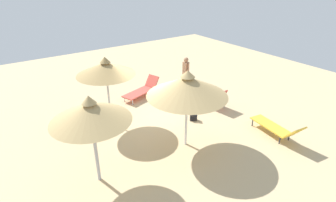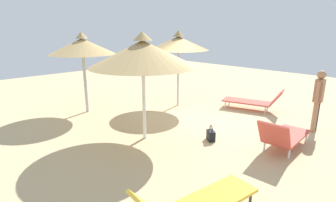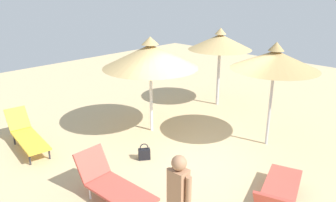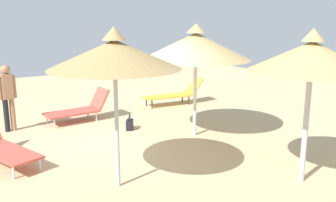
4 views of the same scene
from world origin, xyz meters
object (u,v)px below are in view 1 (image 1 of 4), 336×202
Objects in this scene: lounge_chair_center at (142,90)px; lounge_chair_near_right at (209,97)px; parasol_umbrella_edge at (106,68)px; lounge_chair_far_left at (277,128)px; parasol_umbrella_back at (90,112)px; person_standing_far_right at (186,72)px; parasol_umbrella_front at (187,86)px; handbag at (193,117)px.

lounge_chair_center is 3.22m from lounge_chair_near_right.
parasol_umbrella_edge reaches higher than lounge_chair_near_right.
lounge_chair_center is at bearing -69.12° from lounge_chair_far_left.
person_standing_far_right is (-6.14, -3.72, -1.26)m from parasol_umbrella_back.
parasol_umbrella_edge reaches higher than lounge_chair_far_left.
parasol_umbrella_back is 3.19m from parasol_umbrella_front.
lounge_chair_center is 3.28m from handbag.
parasol_umbrella_front is 1.59× the size of person_standing_far_right.
parasol_umbrella_back is at bearing 31.19° from person_standing_far_right.
lounge_chair_center is 1.00× the size of lounge_chair_far_left.
parasol_umbrella_front is (-3.19, 0.04, -0.02)m from parasol_umbrella_back.
lounge_chair_far_left is 5.32m from person_standing_far_right.
parasol_umbrella_front is at bearing 33.70° from lounge_chair_near_right.
parasol_umbrella_back is at bearing 47.45° from lounge_chair_center.
parasol_umbrella_edge reaches higher than lounge_chair_center.
person_standing_far_right reaches higher than handbag.
person_standing_far_right is at bearing -148.81° from parasol_umbrella_back.
lounge_chair_near_right reaches higher than lounge_chair_far_left.
parasol_umbrella_front reaches higher than handbag.
parasol_umbrella_back reaches higher than lounge_chair_far_left.
handbag is (-2.85, 1.74, -2.16)m from parasol_umbrella_edge.
lounge_chair_far_left is 3.43m from lounge_chair_near_right.
parasol_umbrella_edge is at bearing -12.60° from lounge_chair_near_right.
parasol_umbrella_back reaches higher than lounge_chair_near_right.
person_standing_far_right is at bearing -128.13° from parasol_umbrella_front.
parasol_umbrella_back is at bearing -14.19° from lounge_chair_far_left.
parasol_umbrella_edge reaches higher than handbag.
parasol_umbrella_edge is 4.89m from lounge_chair_near_right.
parasol_umbrella_back is at bearing -0.69° from parasol_umbrella_front.
parasol_umbrella_back is 6.17m from lounge_chair_center.
parasol_umbrella_edge is 6.55× the size of handbag.
person_standing_far_right reaches higher than lounge_chair_center.
lounge_chair_center is (-3.97, -4.32, -1.90)m from parasol_umbrella_back.
person_standing_far_right reaches higher than lounge_chair_far_left.
parasol_umbrella_front reaches higher than lounge_chair_far_left.
parasol_umbrella_edge is at bearing -61.87° from parasol_umbrella_front.
parasol_umbrella_edge is 1.00× the size of parasol_umbrella_front.
lounge_chair_center is 6.31m from lounge_chair_far_left.
parasol_umbrella_back is 1.28× the size of lounge_chair_far_left.
lounge_chair_far_left is (-4.56, 4.41, -1.92)m from parasol_umbrella_edge.
parasol_umbrella_front is 1.53× the size of lounge_chair_near_right.
person_standing_far_right is (-2.95, -3.75, -1.23)m from parasol_umbrella_front.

